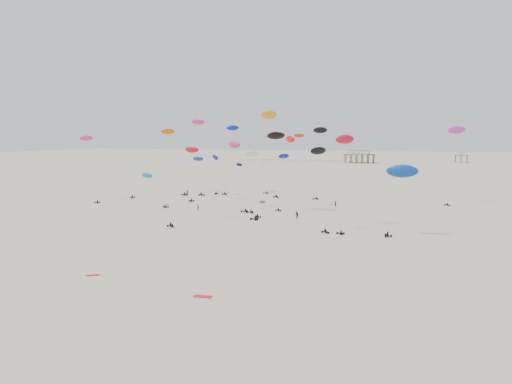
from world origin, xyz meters
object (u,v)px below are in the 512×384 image
(pavilion_small, at_px, (461,158))
(spectator_0, at_px, (198,210))
(rig_4, at_px, (282,167))
(rig_0, at_px, (162,142))
(rig_9, at_px, (150,181))
(pavilion_main, at_px, (359,157))

(pavilion_small, distance_m, spectator_0, 289.37)
(rig_4, xyz_separation_m, spectator_0, (-10.64, -42.14, -9.14))
(pavilion_small, relative_size, spectator_0, 4.60)
(rig_0, relative_size, spectator_0, 12.43)
(rig_4, bearing_deg, pavilion_small, -157.46)
(rig_9, xyz_separation_m, spectator_0, (15.87, -3.27, -6.98))
(pavilion_main, relative_size, pavilion_small, 2.33)
(pavilion_small, relative_size, rig_4, 0.50)
(pavilion_main, relative_size, rig_9, 2.03)
(rig_4, bearing_deg, spectator_0, 24.92)
(pavilion_small, bearing_deg, pavilion_main, -156.80)
(rig_0, relative_size, rig_4, 1.35)
(pavilion_main, xyz_separation_m, pavilion_small, (70.00, 30.00, -0.74))
(pavilion_main, xyz_separation_m, rig_4, (-0.04, -205.74, 4.92))
(spectator_0, bearing_deg, rig_0, -14.00)
(pavilion_small, height_order, rig_9, rig_9)
(pavilion_small, height_order, rig_4, rig_4)
(pavilion_small, distance_m, rig_4, 245.99)
(pavilion_main, xyz_separation_m, spectator_0, (-10.67, -247.87, -4.22))
(pavilion_main, distance_m, rig_0, 222.76)
(rig_4, relative_size, rig_9, 1.73)
(pavilion_main, distance_m, rig_4, 205.80)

